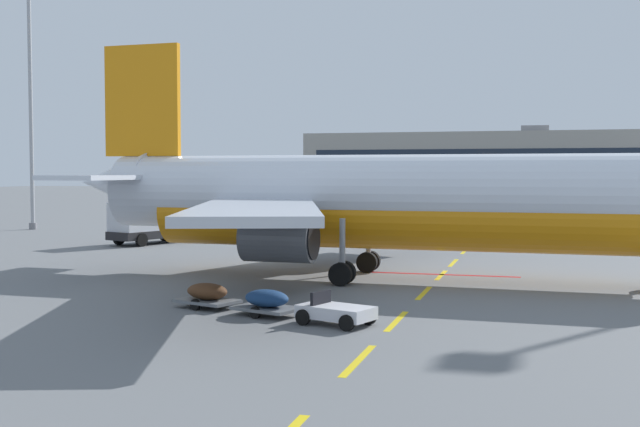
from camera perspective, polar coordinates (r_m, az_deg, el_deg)
The scene contains 6 objects.
apron_paint_markings at distance 57.80m, azimuth 10.52°, elevation -2.37°, with size 8.00×95.55×0.01m.
airliner_foreground at distance 39.85m, azimuth 4.57°, elevation 0.96°, with size 34.74×34.62×12.20m.
fuel_service_truck at distance 60.74m, azimuth -11.93°, elevation -0.57°, with size 4.64×7.40×3.14m.
baggage_train at distance 29.97m, azimuth -3.76°, elevation -6.29°, with size 8.59×4.29×1.14m.
apron_light_mast_near at distance 79.45m, azimuth -19.95°, elevation 10.56°, with size 1.80×1.80×25.94m.
terminal_satellite at distance 187.18m, azimuth 11.43°, elevation 3.45°, with size 78.16×23.76×15.60m.
Camera 1 is at (22.96, -19.65, 5.37)m, focal length 44.99 mm.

